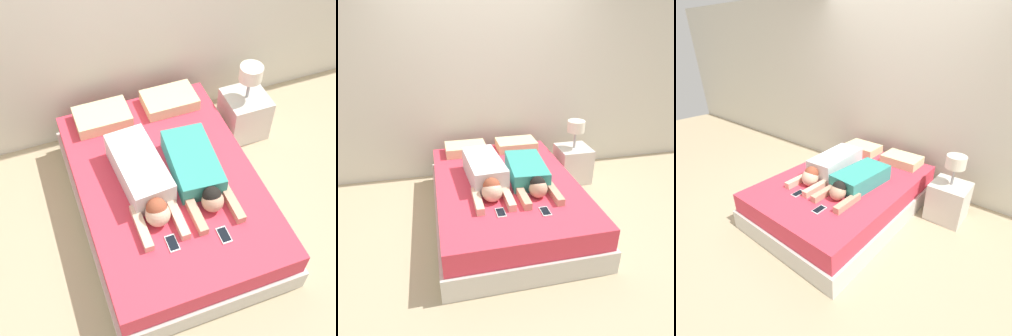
# 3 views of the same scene
# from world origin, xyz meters

# --- Properties ---
(ground_plane) EXTENTS (12.00, 12.00, 0.00)m
(ground_plane) POSITION_xyz_m (0.00, 0.00, 0.00)
(ground_plane) COLOR tan
(wall_back) EXTENTS (12.00, 0.06, 2.60)m
(wall_back) POSITION_xyz_m (0.00, 1.21, 1.30)
(wall_back) COLOR beige
(wall_back) RESTS_ON ground_plane
(bed) EXTENTS (1.49, 2.11, 0.44)m
(bed) POSITION_xyz_m (0.00, 0.00, 0.22)
(bed) COLOR beige
(bed) RESTS_ON ground_plane
(pillow_head_left) EXTENTS (0.49, 0.33, 0.11)m
(pillow_head_left) POSITION_xyz_m (-0.32, 0.83, 0.50)
(pillow_head_left) COLOR beige
(pillow_head_left) RESTS_ON bed
(pillow_head_right) EXTENTS (0.49, 0.33, 0.11)m
(pillow_head_right) POSITION_xyz_m (0.32, 0.83, 0.50)
(pillow_head_right) COLOR beige
(pillow_head_right) RESTS_ON bed
(person_left) EXTENTS (0.38, 1.04, 0.24)m
(person_left) POSITION_xyz_m (-0.21, -0.00, 0.55)
(person_left) COLOR silver
(person_left) RESTS_ON bed
(person_right) EXTENTS (0.41, 0.97, 0.20)m
(person_right) POSITION_xyz_m (0.23, -0.06, 0.53)
(person_right) COLOR teal
(person_right) RESTS_ON bed
(cell_phone_left) EXTENTS (0.08, 0.14, 0.01)m
(cell_phone_left) POSITION_xyz_m (-0.18, -0.57, 0.45)
(cell_phone_left) COLOR silver
(cell_phone_left) RESTS_ON bed
(cell_phone_right) EXTENTS (0.08, 0.14, 0.01)m
(cell_phone_right) POSITION_xyz_m (0.21, -0.64, 0.45)
(cell_phone_right) COLOR silver
(cell_phone_right) RESTS_ON bed
(nightstand) EXTENTS (0.41, 0.41, 0.81)m
(nightstand) POSITION_xyz_m (1.05, 0.66, 0.27)
(nightstand) COLOR beige
(nightstand) RESTS_ON ground_plane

